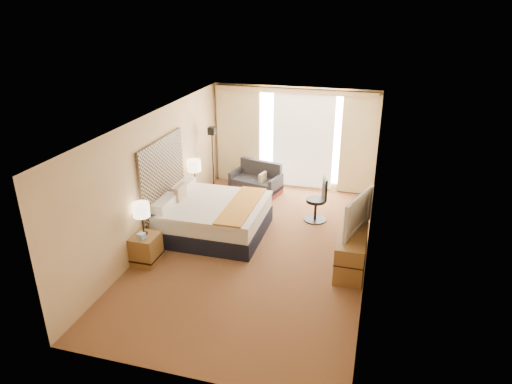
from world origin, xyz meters
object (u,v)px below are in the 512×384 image
(nightstand_left, at_px, (146,249))
(lamp_right, at_px, (194,166))
(nightstand_right, at_px, (197,197))
(lamp_left, at_px, (141,210))
(television, at_px, (352,211))
(loveseat, at_px, (257,183))
(bed, at_px, (213,217))
(floor_lamp, at_px, (212,148))
(media_dresser, at_px, (352,245))
(desk_chair, at_px, (318,202))

(nightstand_left, distance_m, lamp_right, 2.61)
(lamp_right, bearing_deg, nightstand_right, 25.42)
(nightstand_left, height_order, lamp_left, lamp_left)
(television, bearing_deg, loveseat, 60.95)
(bed, height_order, lamp_left, lamp_left)
(floor_lamp, bearing_deg, lamp_left, -92.32)
(bed, xyz_separation_m, loveseat, (0.28, 2.40, -0.11))
(nightstand_left, bearing_deg, nightstand_right, 90.00)
(lamp_left, bearing_deg, lamp_right, 89.81)
(lamp_right, xyz_separation_m, television, (3.68, -1.46, -0.01))
(lamp_right, bearing_deg, media_dresser, -21.07)
(bed, distance_m, television, 2.95)
(nightstand_left, height_order, bed, bed)
(lamp_right, distance_m, television, 3.96)
(floor_lamp, bearing_deg, bed, -69.77)
(lamp_left, bearing_deg, bed, 58.51)
(desk_chair, xyz_separation_m, lamp_right, (-2.86, -0.13, 0.60))
(nightstand_left, bearing_deg, lamp_left, 133.51)
(nightstand_right, xyz_separation_m, lamp_left, (-0.04, -2.46, 0.77))
(nightstand_right, distance_m, lamp_right, 0.78)
(loveseat, relative_size, television, 1.15)
(nightstand_left, height_order, floor_lamp, floor_lamp)
(media_dresser, relative_size, bed, 0.86)
(bed, relative_size, loveseat, 1.51)
(media_dresser, distance_m, loveseat, 3.81)
(nightstand_right, height_order, television, television)
(nightstand_left, height_order, nightstand_right, same)
(nightstand_left, relative_size, nightstand_right, 1.00)
(floor_lamp, distance_m, lamp_left, 3.32)
(media_dresser, bearing_deg, lamp_right, 158.93)
(nightstand_left, xyz_separation_m, lamp_left, (-0.04, 0.04, 0.77))
(media_dresser, xyz_separation_m, bed, (-2.89, 0.37, 0.02))
(nightstand_left, xyz_separation_m, loveseat, (1.09, 3.82, -0.02))
(desk_chair, bearing_deg, nightstand_right, 165.36)
(nightstand_right, distance_m, television, 4.01)
(bed, bearing_deg, television, -7.90)
(television, bearing_deg, desk_chair, 45.61)
(media_dresser, bearing_deg, lamp_left, -164.86)
(floor_lamp, xyz_separation_m, lamp_right, (-0.13, -0.86, -0.19))
(bed, xyz_separation_m, lamp_right, (-0.84, 1.07, 0.68))
(nightstand_left, distance_m, lamp_left, 0.77)
(television, bearing_deg, bed, 100.46)
(media_dresser, relative_size, lamp_left, 2.81)
(loveseat, bearing_deg, media_dresser, -32.25)
(nightstand_right, xyz_separation_m, media_dresser, (3.70, -1.45, 0.07))
(loveseat, distance_m, lamp_left, 4.02)
(media_dresser, height_order, television, television)
(nightstand_left, xyz_separation_m, bed, (0.81, 1.42, 0.10))
(lamp_left, bearing_deg, loveseat, 73.45)
(media_dresser, relative_size, floor_lamp, 1.02)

